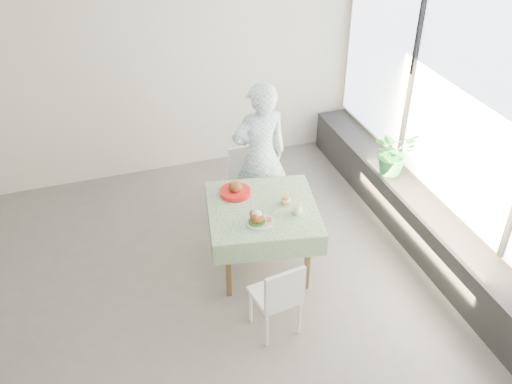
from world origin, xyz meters
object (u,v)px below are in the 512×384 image
object	(u,v)px
potted_plant	(394,152)
cafe_table	(262,230)
main_dish	(258,219)
juice_cup_orange	(286,199)
chair_far	(251,198)
diner	(260,156)
chair_near	(275,308)

from	to	relation	value
potted_plant	cafe_table	bearing A→B (deg)	-163.90
main_dish	juice_cup_orange	distance (m)	0.41
potted_plant	main_dish	bearing A→B (deg)	-158.45
cafe_table	main_dish	size ratio (longest dim) A/B	4.31
main_dish	juice_cup_orange	world-z (taller)	juice_cup_orange
chair_far	diner	xyz separation A→B (m)	(0.07, -0.09, 0.58)
chair_near	diner	size ratio (longest dim) A/B	0.47
main_dish	cafe_table	bearing A→B (deg)	62.26
chair_near	potted_plant	bearing A→B (deg)	35.51
diner	juice_cup_orange	bearing A→B (deg)	87.79
cafe_table	potted_plant	size ratio (longest dim) A/B	2.30
main_dish	potted_plant	bearing A→B (deg)	21.55
chair_near	juice_cup_orange	xyz separation A→B (m)	(0.40, 0.83, 0.56)
chair_near	diner	bearing A→B (deg)	76.12
chair_near	potted_plant	size ratio (longest dim) A/B	1.50
main_dish	potted_plant	size ratio (longest dim) A/B	0.53
chair_near	main_dish	size ratio (longest dim) A/B	2.82
diner	potted_plant	xyz separation A→B (m)	(1.48, -0.26, -0.08)
diner	chair_far	bearing A→B (deg)	-52.48
diner	main_dish	bearing A→B (deg)	68.29
chair_far	juice_cup_orange	bearing A→B (deg)	-85.19
diner	potted_plant	bearing A→B (deg)	167.76
cafe_table	chair_far	distance (m)	0.88
chair_near	juice_cup_orange	world-z (taller)	juice_cup_orange
chair_far	chair_near	world-z (taller)	chair_far
main_dish	juice_cup_orange	size ratio (longest dim) A/B	1.06
cafe_table	diner	bearing A→B (deg)	73.15
juice_cup_orange	main_dish	bearing A→B (deg)	-148.87
chair_far	main_dish	bearing A→B (deg)	-104.44
chair_far	potted_plant	bearing A→B (deg)	-12.73
cafe_table	chair_far	xyz separation A→B (m)	(0.16, 0.84, -0.20)
cafe_table	chair_near	world-z (taller)	chair_near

